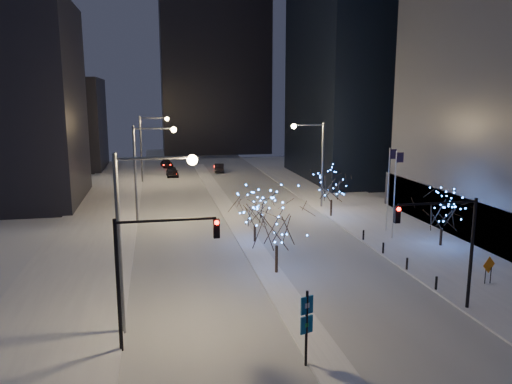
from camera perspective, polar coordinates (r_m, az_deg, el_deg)
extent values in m
plane|color=silver|center=(28.85, 5.95, -15.71)|extent=(160.00, 160.00, 0.00)
cube|color=#AEB3BE|center=(61.46, -3.81, -1.22)|extent=(20.00, 130.00, 0.02)
cube|color=silver|center=(56.61, -3.13, -2.20)|extent=(2.00, 80.00, 0.15)
cube|color=silver|center=(51.73, 15.28, -3.84)|extent=(10.00, 90.00, 0.15)
cube|color=silver|center=(46.77, -18.56, -5.59)|extent=(8.00, 90.00, 0.15)
cube|color=black|center=(96.40, -22.45, 7.18)|extent=(18.00, 16.00, 16.00)
cube|color=black|center=(117.67, -4.81, 14.82)|extent=(24.00, 14.00, 42.00)
cylinder|color=#595E66|center=(27.79, -15.36, -6.00)|extent=(0.24, 0.24, 10.00)
cylinder|color=#595E66|center=(26.76, -11.58, 3.82)|extent=(4.00, 0.16, 0.16)
sphere|color=#EEB877|center=(26.85, -7.29, 3.66)|extent=(0.56, 0.56, 0.56)
cylinder|color=#595E66|center=(52.21, -13.62, 1.90)|extent=(0.24, 0.24, 10.00)
cylinder|color=#595E66|center=(51.67, -11.63, 7.14)|extent=(4.00, 0.16, 0.16)
sphere|color=#EEB877|center=(51.71, -9.39, 7.05)|extent=(0.56, 0.56, 0.56)
cylinder|color=#595E66|center=(77.00, -13.00, 4.74)|extent=(0.24, 0.24, 10.00)
cylinder|color=#595E66|center=(76.63, -11.64, 8.29)|extent=(4.00, 0.16, 0.16)
sphere|color=#EEB877|center=(76.66, -10.13, 8.24)|extent=(0.56, 0.56, 0.56)
cylinder|color=#595E66|center=(58.29, 7.59, 3.02)|extent=(0.24, 0.24, 10.00)
cylinder|color=#595E66|center=(57.29, 6.04, 7.65)|extent=(3.50, 0.16, 0.16)
sphere|color=#EEB877|center=(56.80, 4.34, 7.50)|extent=(0.56, 0.56, 0.56)
cylinder|color=black|center=(26.38, -15.47, -10.37)|extent=(0.20, 0.20, 7.00)
cylinder|color=black|center=(25.32, -10.19, -3.21)|extent=(5.00, 0.14, 0.14)
cube|color=black|center=(25.62, -4.54, -4.17)|extent=(0.32, 0.28, 1.00)
sphere|color=#FF0C05|center=(25.35, -4.50, -3.51)|extent=(0.22, 0.22, 0.22)
cylinder|color=black|center=(32.88, 23.39, -6.63)|extent=(0.20, 0.20, 7.00)
cylinder|color=black|center=(30.73, 20.02, -1.21)|extent=(5.00, 0.14, 0.14)
cube|color=black|center=(29.63, 15.82, -2.48)|extent=(0.32, 0.28, 1.00)
sphere|color=#FF0C05|center=(29.40, 16.01, -1.89)|extent=(0.22, 0.22, 0.22)
cylinder|color=silver|center=(46.47, 15.52, -0.35)|extent=(0.10, 0.10, 8.00)
cube|color=black|center=(46.12, 16.13, 3.82)|extent=(0.70, 0.03, 0.90)
cylinder|color=silver|center=(48.93, 14.83, 0.24)|extent=(0.10, 0.10, 8.00)
cube|color=black|center=(48.60, 15.40, 4.20)|extent=(0.70, 0.03, 0.90)
cylinder|color=black|center=(35.99, 19.91, -9.75)|extent=(0.16, 0.16, 0.90)
cylinder|color=black|center=(39.24, 16.87, -7.84)|extent=(0.16, 0.16, 0.90)
cylinder|color=black|center=(42.62, 14.33, -6.21)|extent=(0.16, 0.16, 0.90)
cylinder|color=black|center=(46.10, 12.18, -4.82)|extent=(0.16, 0.16, 0.90)
imported|color=black|center=(82.27, -9.56, 2.29)|extent=(1.97, 4.64, 1.57)
imported|color=black|center=(86.44, -4.22, 2.79)|extent=(2.15, 4.63, 1.47)
imported|color=black|center=(93.42, -10.17, 3.21)|extent=(2.47, 4.76, 1.32)
cylinder|color=black|center=(36.88, 2.36, -7.66)|extent=(0.22, 0.22, 2.03)
cylinder|color=black|center=(44.52, -0.14, -4.74)|extent=(0.22, 0.22, 1.48)
cylinder|color=black|center=(46.27, 20.38, -4.82)|extent=(0.22, 0.22, 1.50)
cylinder|color=black|center=(54.49, 8.59, -1.80)|extent=(0.22, 0.22, 1.75)
cylinder|color=black|center=(24.89, 5.79, -15.30)|extent=(0.13, 0.13, 3.86)
cube|color=#0C4E89|center=(24.38, 5.84, -12.75)|extent=(0.67, 0.31, 0.88)
cube|color=#0C4E89|center=(24.79, 5.80, -14.85)|extent=(0.67, 0.31, 0.88)
cylinder|color=black|center=(38.24, 24.73, -8.69)|extent=(0.06, 0.06, 1.15)
cylinder|color=black|center=(38.48, 25.24, -8.61)|extent=(0.06, 0.06, 1.15)
cube|color=orange|center=(38.12, 25.08, -7.54)|extent=(1.15, 0.39, 1.19)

